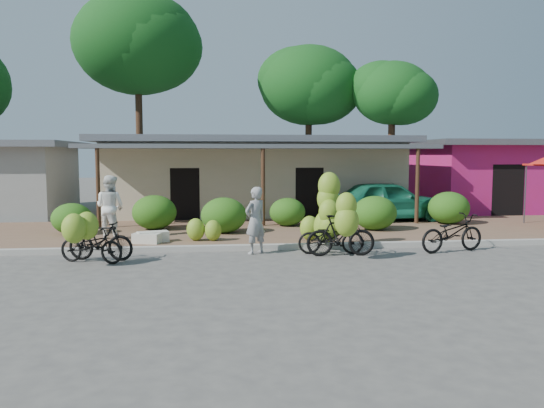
{
  "coord_description": "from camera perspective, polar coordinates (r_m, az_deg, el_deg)",
  "views": [
    {
      "loc": [
        -1.76,
        -12.3,
        2.6
      ],
      "look_at": [
        -0.07,
        2.67,
        1.2
      ],
      "focal_mm": 35.0,
      "sensor_mm": 36.0,
      "label": 1
    }
  ],
  "objects": [
    {
      "name": "hedge_5",
      "position": [
        20.11,
        18.48,
        -0.39
      ],
      "size": [
        1.49,
        1.34,
        1.16
      ],
      "primitive_type": "ellipsoid",
      "color": "#205D15",
      "rests_on": "sidewalk"
    },
    {
      "name": "loose_banana_b",
      "position": [
        15.5,
        -8.21,
        -2.73
      ],
      "size": [
        0.52,
        0.44,
        0.65
      ],
      "primitive_type": "ellipsoid",
      "color": "#9BB42D",
      "rests_on": "sidewalk"
    },
    {
      "name": "ground",
      "position": [
        12.69,
        1.68,
        -6.52
      ],
      "size": [
        100.0,
        100.0,
        0.0
      ],
      "primitive_type": "plane",
      "color": "#4D4A48",
      "rests_on": "ground"
    },
    {
      "name": "sidewalk",
      "position": [
        17.57,
        -0.62,
        -3.0
      ],
      "size": [
        60.0,
        6.0,
        0.12
      ],
      "primitive_type": "cube",
      "color": "brown",
      "rests_on": "ground"
    },
    {
      "name": "loose_banana_a",
      "position": [
        15.42,
        -6.36,
        -2.84
      ],
      "size": [
        0.48,
        0.41,
        0.6
      ],
      "primitive_type": "ellipsoid",
      "color": "#9BB42D",
      "rests_on": "sidewalk"
    },
    {
      "name": "bike_center",
      "position": [
        14.23,
        6.22,
        -1.89
      ],
      "size": [
        1.78,
        1.25,
        2.14
      ],
      "rotation": [
        0.0,
        0.0,
        1.47
      ],
      "color": "black",
      "rests_on": "ground"
    },
    {
      "name": "teal_van",
      "position": [
        20.46,
        12.32,
        0.36
      ],
      "size": [
        4.62,
        2.26,
        1.52
      ],
      "primitive_type": "imported",
      "rotation": [
        0.0,
        0.0,
        1.68
      ],
      "color": "#17694C",
      "rests_on": "sidewalk"
    },
    {
      "name": "tree_far_center",
      "position": [
        29.26,
        -14.63,
        16.51
      ],
      "size": [
        6.49,
        6.47,
        10.85
      ],
      "color": "#44291B",
      "rests_on": "ground"
    },
    {
      "name": "vendor",
      "position": [
        13.91,
        -1.79,
        -1.77
      ],
      "size": [
        0.77,
        0.72,
        1.77
      ],
      "primitive_type": "imported",
      "rotation": [
        0.0,
        0.0,
        3.76
      ],
      "color": "gray",
      "rests_on": "ground"
    },
    {
      "name": "tree_near_right",
      "position": [
        28.58,
        12.38,
        11.73
      ],
      "size": [
        4.24,
        4.05,
        7.44
      ],
      "color": "#44291B",
      "rests_on": "ground"
    },
    {
      "name": "bike_far_right",
      "position": [
        15.01,
        18.8,
        -2.97
      ],
      "size": [
        2.06,
        1.17,
        1.02
      ],
      "rotation": [
        0.0,
        0.0,
        1.84
      ],
      "color": "black",
      "rests_on": "ground"
    },
    {
      "name": "bike_right",
      "position": [
        13.54,
        7.57,
        -2.78
      ],
      "size": [
        1.79,
        1.18,
        1.69
      ],
      "rotation": [
        0.0,
        0.0,
        1.54
      ],
      "color": "black",
      "rests_on": "ground"
    },
    {
      "name": "hedge_0",
      "position": [
        17.74,
        -20.73,
        -1.48
      ],
      "size": [
        1.25,
        1.13,
        0.98
      ],
      "primitive_type": "ellipsoid",
      "color": "#205D15",
      "rests_on": "sidewalk"
    },
    {
      "name": "bike_left",
      "position": [
        13.62,
        -18.17,
        -3.5
      ],
      "size": [
        1.74,
        1.29,
        1.28
      ],
      "rotation": [
        0.0,
        0.0,
        1.31
      ],
      "color": "black",
      "rests_on": "ground"
    },
    {
      "name": "bystander",
      "position": [
        16.42,
        -17.03,
        -0.3
      ],
      "size": [
        1.14,
        1.05,
        1.88
      ],
      "primitive_type": "imported",
      "rotation": [
        0.0,
        0.0,
        2.68
      ],
      "color": "white",
      "rests_on": "sidewalk"
    },
    {
      "name": "hedge_3",
      "position": [
        18.51,
        1.67,
        -0.86
      ],
      "size": [
        1.26,
        1.13,
        0.98
      ],
      "primitive_type": "ellipsoid",
      "color": "#205D15",
      "rests_on": "sidewalk"
    },
    {
      "name": "hedge_2",
      "position": [
        16.91,
        -5.21,
        -1.21
      ],
      "size": [
        1.45,
        1.31,
        1.13
      ],
      "primitive_type": "ellipsoid",
      "color": "#205D15",
      "rests_on": "sidewalk"
    },
    {
      "name": "hedge_1",
      "position": [
        18.06,
        -12.54,
        -0.87
      ],
      "size": [
        1.47,
        1.32,
        1.15
      ],
      "primitive_type": "ellipsoid",
      "color": "#205D15",
      "rests_on": "sidewalk"
    },
    {
      "name": "bike_far_left",
      "position": [
        13.41,
        -19.14,
        -3.9
      ],
      "size": [
        1.77,
        1.42,
        1.27
      ],
      "rotation": [
        0.0,
        0.0,
        1.2
      ],
      "color": "black",
      "rests_on": "ground"
    },
    {
      "name": "curb",
      "position": [
        14.63,
        0.57,
        -4.63
      ],
      "size": [
        60.0,
        0.25,
        0.15
      ],
      "primitive_type": "cube",
      "color": "#A8A399",
      "rests_on": "ground"
    },
    {
      "name": "hedge_4",
      "position": [
        17.82,
        11.0,
        -0.95
      ],
      "size": [
        1.45,
        1.31,
        1.13
      ],
      "primitive_type": "ellipsoid",
      "color": "#205D15",
      "rests_on": "sidewalk"
    },
    {
      "name": "tree_center_right",
      "position": [
        29.6,
        3.58,
        12.77
      ],
      "size": [
        5.45,
        5.36,
        8.49
      ],
      "color": "#44291B",
      "rests_on": "ground"
    },
    {
      "name": "shop_pink",
      "position": [
        26.33,
        21.35,
        2.93
      ],
      "size": [
        6.0,
        6.0,
        3.25
      ],
      "color": "#B81C6F",
      "rests_on": "ground"
    },
    {
      "name": "loose_banana_c",
      "position": [
        15.46,
        4.07,
        -2.59
      ],
      "size": [
        0.57,
        0.49,
        0.72
      ],
      "primitive_type": "ellipsoid",
      "color": "#9BB42D",
      "rests_on": "sidewalk"
    },
    {
      "name": "sack_far",
      "position": [
        15.34,
        -13.32,
        -3.61
      ],
      "size": [
        0.83,
        0.58,
        0.28
      ],
      "primitive_type": "cube",
      "rotation": [
        0.0,
        0.0,
        -0.3
      ],
      "color": "white",
      "rests_on": "sidewalk"
    },
    {
      "name": "sack_near",
      "position": [
        15.52,
        -12.67,
        -3.46
      ],
      "size": [
        0.93,
        0.65,
        0.3
      ],
      "primitive_type": "cube",
      "rotation": [
        0.0,
        0.0,
        0.32
      ],
      "color": "white",
      "rests_on": "sidewalk"
    },
    {
      "name": "shop_main",
      "position": [
        23.31,
        -2.1,
        3.16
      ],
      "size": [
        13.0,
        8.5,
        3.35
      ],
      "color": "beige",
      "rests_on": "ground"
    }
  ]
}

